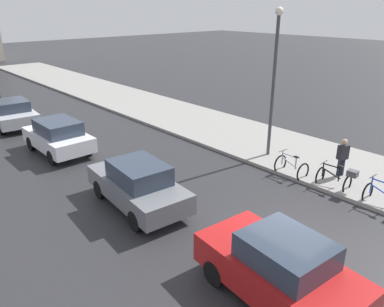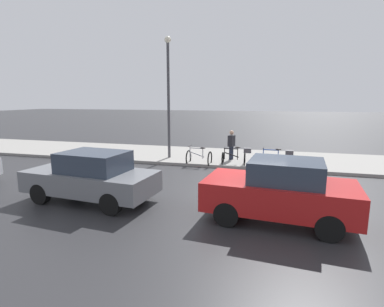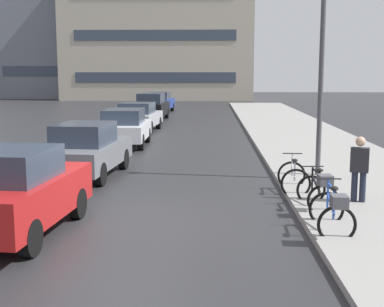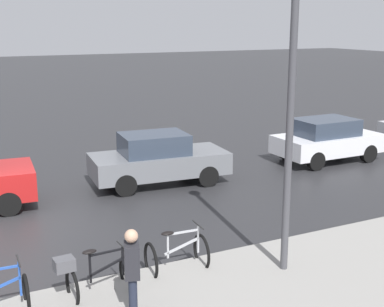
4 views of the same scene
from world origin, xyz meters
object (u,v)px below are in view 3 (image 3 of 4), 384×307
Objects in this scene: bicycle_nearest at (333,211)px; car_grey at (86,150)px; car_silver at (138,117)px; car_red at (12,192)px; car_white at (124,127)px; streetlamp at (322,49)px; bicycle_third at (294,178)px; bicycle_second at (319,190)px; pedestrian at (359,168)px; car_blue at (160,102)px; car_black at (151,106)px.

bicycle_nearest is 8.18m from car_grey.
car_red is at bearing -89.94° from car_silver.
car_grey is at bearing -90.89° from car_white.
streetlamp is (6.81, -12.24, 2.93)m from car_silver.
car_grey is (-5.74, 2.04, 0.38)m from bicycle_third.
car_silver reaches higher than bicycle_nearest.
bicycle_nearest reaches higher than bicycle_second.
car_grey is at bearing 153.96° from pedestrian.
streetlamp is (0.70, 3.63, 3.19)m from bicycle_second.
car_silver is at bearing 119.10° from streetlamp.
streetlamp is (6.87, -25.30, 2.90)m from car_blue.
pedestrian is at bearing -26.04° from car_grey.
bicycle_nearest is at bearing -78.83° from car_blue.
car_blue is (-6.07, 30.75, 0.29)m from bicycle_nearest.
car_silver is 0.67× the size of streetlamp.
car_black is (-6.02, 24.33, 0.36)m from bicycle_nearest.
car_blue is 26.37m from streetlamp.
car_silver is at bearing 92.03° from car_white.
car_black is at bearing -89.55° from car_blue.
bicycle_second is 11.86m from car_white.
car_red is (-6.09, -1.84, 0.33)m from bicycle_second.
bicycle_third is at bearing -74.24° from car_black.
car_grey is 1.12× the size of car_white.
pedestrian reaches higher than bicycle_nearest.
bicycle_second is at bearing -68.95° from car_silver.
bicycle_second is (0.10, 1.83, -0.00)m from bicycle_nearest.
car_grey is 12.05m from car_silver.
car_silver is (-0.02, 17.70, -0.07)m from car_red.
car_red is at bearing -141.16° from streetlamp.
car_black is (-0.03, 24.34, 0.03)m from car_red.
streetlamp is at bearing -45.14° from car_white.
car_black is (-0.11, 18.69, 0.07)m from car_grey.
car_grey is at bearing -89.63° from car_blue.
car_black is at bearing 90.34° from car_grey.
pedestrian is at bearing -85.22° from streetlamp.
car_white is 0.99× the size of car_black.
car_red is 0.98× the size of car_blue.
streetlamp reaches higher than bicycle_second.
pedestrian is (7.06, 2.24, 0.09)m from car_red.
pedestrian is (7.09, -22.10, 0.05)m from car_black.
pedestrian is (0.97, 0.41, 0.42)m from bicycle_second.
car_red is at bearing -163.22° from bicycle_second.
pedestrian is at bearing 17.63° from car_red.
car_white is 9.81m from streetlamp.
car_silver is 14.31m from streetlamp.
bicycle_nearest is at bearing -115.62° from pedestrian.
streetlamp is (0.97, 1.85, 3.28)m from bicycle_third.
car_silver is at bearing 108.75° from bicycle_nearest.
car_red is 1.05× the size of car_white.
car_red is 5.65m from car_grey.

